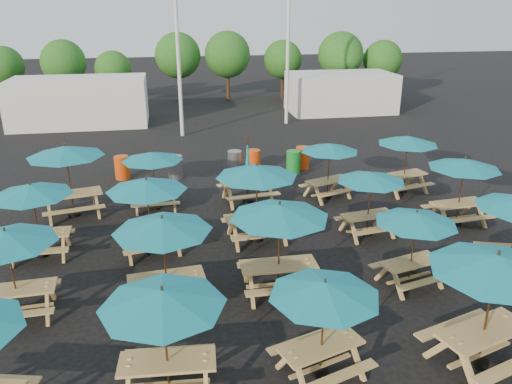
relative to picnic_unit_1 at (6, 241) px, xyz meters
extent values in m
plane|color=black|center=(6.50, 2.90, -1.98)|extent=(120.00, 120.00, 0.00)
cube|color=tan|center=(0.00, 0.00, -1.25)|extent=(1.82, 0.81, 0.06)
cube|color=tan|center=(0.04, -0.65, -1.54)|extent=(1.79, 0.36, 0.04)
cube|color=tan|center=(-0.04, 0.65, -1.54)|extent=(1.79, 0.36, 0.04)
cylinder|color=black|center=(0.00, 0.00, -1.94)|extent=(0.35, 0.35, 0.10)
cylinder|color=brown|center=(0.00, 0.00, -0.85)|extent=(0.04, 0.04, 2.27)
cone|color=#117688|center=(0.00, 0.00, 0.11)|extent=(2.41, 2.41, 0.32)
cube|color=tan|center=(-0.16, 3.10, -1.25)|extent=(1.79, 0.73, 0.06)
cube|color=tan|center=(-0.14, 2.45, -1.54)|extent=(1.78, 0.29, 0.04)
cube|color=tan|center=(-0.18, 3.75, -1.54)|extent=(1.78, 0.29, 0.04)
cylinder|color=black|center=(-0.16, 3.10, -1.94)|extent=(0.35, 0.35, 0.10)
cylinder|color=brown|center=(-0.16, 3.10, -0.85)|extent=(0.04, 0.04, 2.27)
cone|color=#117688|center=(-0.16, 3.10, 0.11)|extent=(2.32, 2.32, 0.32)
cube|color=tan|center=(0.29, 6.06, -1.16)|extent=(2.13, 1.21, 0.07)
cube|color=tan|center=(0.46, 5.34, -1.48)|extent=(2.02, 0.73, 0.04)
cube|color=tan|center=(0.13, 6.78, -1.48)|extent=(2.02, 0.73, 0.04)
cylinder|color=black|center=(0.29, 6.06, -1.93)|extent=(0.40, 0.40, 0.11)
cylinder|color=brown|center=(0.29, 6.06, -0.70)|extent=(0.05, 0.05, 2.56)
cone|color=#117688|center=(0.29, 6.06, 0.38)|extent=(3.08, 3.08, 0.36)
cube|color=tan|center=(3.46, -3.18, -1.24)|extent=(1.85, 0.82, 0.06)
cube|color=tan|center=(3.51, -2.52, -1.53)|extent=(1.82, 0.37, 0.04)
cylinder|color=brown|center=(3.46, -3.18, -0.83)|extent=(0.04, 0.04, 2.31)
cone|color=#117688|center=(3.46, -3.18, 0.14)|extent=(2.46, 2.46, 0.32)
cube|color=tan|center=(3.47, -0.12, -1.23)|extent=(1.90, 0.89, 0.06)
cube|color=tan|center=(3.54, -0.79, -1.52)|extent=(1.86, 0.44, 0.04)
cube|color=tan|center=(3.41, 0.55, -1.52)|extent=(1.86, 0.44, 0.04)
cylinder|color=black|center=(3.47, -0.12, -1.93)|extent=(0.37, 0.37, 0.10)
cylinder|color=brown|center=(3.47, -0.12, -0.81)|extent=(0.05, 0.05, 2.36)
cone|color=#117688|center=(3.47, -0.12, 0.19)|extent=(2.58, 2.58, 0.33)
cube|color=tan|center=(3.03, 2.79, -1.24)|extent=(1.93, 1.09, 0.06)
cube|color=tan|center=(3.18, 2.14, -1.53)|extent=(1.83, 0.64, 0.04)
cube|color=tan|center=(2.89, 3.44, -1.53)|extent=(1.83, 0.64, 0.04)
cylinder|color=black|center=(3.03, 2.79, -1.93)|extent=(0.36, 0.36, 0.10)
cylinder|color=brown|center=(3.03, 2.79, -0.82)|extent=(0.04, 0.04, 2.33)
cone|color=#117688|center=(3.03, 2.79, 0.16)|extent=(2.78, 2.78, 0.32)
cube|color=tan|center=(3.12, 6.20, -1.29)|extent=(1.71, 0.71, 0.06)
cube|color=tan|center=(3.14, 5.58, -1.56)|extent=(1.70, 0.29, 0.04)
cube|color=tan|center=(3.10, 6.82, -1.56)|extent=(1.70, 0.29, 0.04)
cylinder|color=black|center=(3.12, 6.20, -1.94)|extent=(0.34, 0.34, 0.09)
cylinder|color=brown|center=(3.12, 6.20, -0.90)|extent=(0.04, 0.04, 2.16)
cone|color=#117688|center=(3.12, 6.20, 0.01)|extent=(2.24, 2.24, 0.30)
cube|color=tan|center=(6.45, -3.19, -1.29)|extent=(1.81, 1.15, 0.06)
cube|color=tan|center=(6.64, -3.78, -1.56)|extent=(1.67, 0.75, 0.04)
cube|color=tan|center=(6.26, -2.60, -1.56)|extent=(1.67, 0.75, 0.04)
cylinder|color=black|center=(6.45, -3.19, -1.94)|extent=(0.34, 0.34, 0.09)
cylinder|color=brown|center=(6.45, -3.19, -0.91)|extent=(0.04, 0.04, 2.15)
cone|color=#117688|center=(6.45, -3.19, 0.00)|extent=(2.72, 2.72, 0.30)
cube|color=tan|center=(6.29, -0.05, -1.19)|extent=(1.94, 0.77, 0.06)
cube|color=tan|center=(6.28, -0.75, -1.50)|extent=(1.94, 0.28, 0.04)
cube|color=tan|center=(6.29, 0.66, -1.50)|extent=(1.94, 0.28, 0.04)
cylinder|color=black|center=(6.29, -0.05, -1.93)|extent=(0.39, 0.39, 0.11)
cylinder|color=brown|center=(6.29, -0.05, -0.75)|extent=(0.05, 0.05, 2.47)
cone|color=#117688|center=(6.29, -0.05, 0.29)|extent=(2.49, 2.49, 0.34)
cube|color=tan|center=(6.28, 3.04, -1.18)|extent=(2.01, 0.93, 0.06)
cube|color=tan|center=(6.34, 2.32, -1.50)|extent=(1.96, 0.45, 0.04)
cube|color=tan|center=(6.21, 3.75, -1.50)|extent=(1.96, 0.45, 0.04)
cylinder|color=black|center=(6.28, 3.04, -1.93)|extent=(0.39, 0.39, 0.11)
cylinder|color=brown|center=(6.28, 3.04, -0.74)|extent=(0.05, 0.05, 2.49)
cone|color=#117688|center=(6.28, 3.04, 0.31)|extent=(2.71, 2.71, 0.35)
cube|color=tan|center=(6.52, 6.31, -1.17)|extent=(2.07, 1.04, 0.07)
cube|color=tan|center=(6.62, 5.59, -1.49)|extent=(2.01, 0.55, 0.04)
cube|color=tan|center=(6.42, 7.04, -1.49)|extent=(2.01, 0.55, 0.04)
cylinder|color=black|center=(6.52, 6.31, -1.93)|extent=(0.40, 0.40, 0.11)
cylinder|color=brown|center=(6.52, 6.31, -0.72)|extent=(0.05, 0.05, 2.54)
cone|color=#117688|center=(6.52, 6.31, -0.27)|extent=(0.24, 0.24, 1.66)
cube|color=tan|center=(9.76, -3.47, -1.16)|extent=(2.15, 1.34, 0.07)
cube|color=tan|center=(9.54, -2.76, -1.48)|extent=(2.00, 0.86, 0.04)
cylinder|color=black|center=(9.76, -3.47, -1.93)|extent=(0.40, 0.40, 0.11)
cylinder|color=brown|center=(9.76, -3.47, -0.70)|extent=(0.05, 0.05, 2.57)
cone|color=#117688|center=(9.76, -3.47, 0.38)|extent=(3.21, 3.21, 0.36)
cube|color=tan|center=(9.78, -0.28, -1.31)|extent=(1.75, 1.02, 0.05)
cube|color=tan|center=(9.92, -0.87, -1.57)|extent=(1.65, 0.62, 0.04)
cube|color=tan|center=(9.63, 0.30, -1.57)|extent=(1.65, 0.62, 0.04)
cylinder|color=black|center=(9.78, -0.28, -1.94)|extent=(0.33, 0.33, 0.09)
cylinder|color=brown|center=(9.78, -0.28, -0.94)|extent=(0.04, 0.04, 2.10)
cone|color=#117688|center=(9.78, -0.28, -0.05)|extent=(2.55, 2.55, 0.29)
cube|color=tan|center=(9.84, 2.81, -1.29)|extent=(1.76, 0.90, 0.06)
cube|color=tan|center=(9.93, 2.20, -1.56)|extent=(1.69, 0.48, 0.04)
cube|color=tan|center=(9.74, 3.42, -1.56)|extent=(1.69, 0.48, 0.04)
cylinder|color=black|center=(9.84, 2.81, -1.94)|extent=(0.34, 0.34, 0.09)
cylinder|color=brown|center=(9.84, 2.81, -0.91)|extent=(0.04, 0.04, 2.14)
cone|color=#117688|center=(9.84, 2.81, -0.01)|extent=(2.45, 2.45, 0.30)
cube|color=tan|center=(9.60, 6.19, -1.29)|extent=(1.82, 1.20, 0.06)
cube|color=tan|center=(9.81, 5.61, -1.56)|extent=(1.68, 0.79, 0.04)
cube|color=tan|center=(9.39, 6.78, -1.56)|extent=(1.68, 0.79, 0.04)
cylinder|color=black|center=(9.60, 6.19, -1.94)|extent=(0.34, 0.34, 0.09)
cylinder|color=brown|center=(9.60, 6.19, -0.90)|extent=(0.04, 0.04, 2.17)
cone|color=#117688|center=(9.60, 6.19, 0.02)|extent=(2.78, 2.78, 0.30)
cube|color=tan|center=(12.71, -0.26, -1.24)|extent=(1.94, 1.22, 0.06)
cube|color=tan|center=(12.91, 0.37, -1.53)|extent=(1.80, 0.79, 0.04)
cylinder|color=black|center=(12.71, -0.26, -1.93)|extent=(0.36, 0.36, 0.10)
cube|color=tan|center=(13.15, 3.09, -1.24)|extent=(1.87, 0.88, 0.06)
cube|color=tan|center=(13.21, 2.43, -1.53)|extent=(1.83, 0.43, 0.04)
cube|color=tan|center=(13.08, 3.75, -1.53)|extent=(1.83, 0.43, 0.04)
cylinder|color=black|center=(13.15, 3.09, -1.93)|extent=(0.36, 0.36, 0.10)
cylinder|color=brown|center=(13.15, 3.09, -0.83)|extent=(0.04, 0.04, 2.32)
cone|color=#117688|center=(13.15, 3.09, 0.15)|extent=(2.53, 2.53, 0.32)
cube|color=tan|center=(12.72, 6.26, -1.24)|extent=(1.92, 1.13, 0.06)
cube|color=tan|center=(12.89, 5.62, -1.53)|extent=(1.80, 0.69, 0.04)
cube|color=tan|center=(12.56, 6.90, -1.53)|extent=(1.80, 0.69, 0.04)
cylinder|color=black|center=(12.72, 6.26, -1.93)|extent=(0.36, 0.36, 0.10)
cylinder|color=brown|center=(12.72, 6.26, -0.84)|extent=(0.04, 0.04, 2.30)
cone|color=#117688|center=(12.72, 6.26, 0.13)|extent=(2.80, 2.80, 0.32)
cylinder|color=#D5430C|center=(1.70, 9.86, -1.49)|extent=(0.62, 0.62, 0.99)
cylinder|color=gray|center=(3.93, 9.52, -1.49)|extent=(0.62, 0.62, 0.99)
cylinder|color=gray|center=(6.51, 9.82, -1.49)|extent=(0.62, 0.62, 0.99)
cylinder|color=#D5430C|center=(7.34, 9.83, -1.49)|extent=(0.62, 0.62, 0.99)
cylinder|color=#178129|center=(9.05, 9.38, -1.49)|extent=(0.62, 0.62, 0.99)
cylinder|color=#D5430C|center=(9.62, 9.94, -1.49)|extent=(0.62, 0.62, 0.99)
cylinder|color=silver|center=(4.50, 16.90, 4.02)|extent=(0.20, 0.20, 12.00)
cylinder|color=silver|center=(11.00, 18.90, 4.02)|extent=(0.20, 0.20, 12.00)
cube|color=silver|center=(-1.50, 20.90, -0.58)|extent=(8.00, 4.00, 2.80)
cube|color=silver|center=(15.50, 21.90, -0.68)|extent=(7.00, 4.00, 2.60)
cylinder|color=#382314|center=(-7.58, 28.15, -1.02)|extent=(0.24, 0.24, 1.92)
sphere|color=#1E5919|center=(-7.58, 28.15, 0.85)|extent=(2.80, 2.80, 2.80)
cylinder|color=#382314|center=(-3.25, 26.81, -0.92)|extent=(0.24, 0.24, 2.14)
sphere|color=#1E5919|center=(-3.25, 26.81, 1.18)|extent=(3.11, 3.11, 3.11)
cylinder|color=#382314|center=(0.11, 26.56, -1.09)|extent=(0.24, 0.24, 1.78)
sphere|color=#1E5919|center=(0.11, 26.56, 0.65)|extent=(2.59, 2.59, 2.59)
cylinder|color=#382314|center=(4.74, 27.62, -0.83)|extent=(0.24, 0.24, 2.31)
sphere|color=#1E5919|center=(4.74, 27.62, 1.43)|extent=(3.36, 3.36, 3.36)
cylinder|color=#382314|center=(8.40, 27.16, -0.81)|extent=(0.24, 0.24, 2.35)
sphere|color=#1E5919|center=(8.40, 27.16, 1.48)|extent=(3.41, 3.41, 3.41)
cylinder|color=#382314|center=(12.72, 27.58, -0.98)|extent=(0.24, 0.24, 2.02)
sphere|color=#1E5919|center=(12.72, 27.58, 1.00)|extent=(2.94, 2.94, 2.94)
cylinder|color=#382314|center=(16.73, 25.80, -0.82)|extent=(0.24, 0.24, 2.32)
sphere|color=#1E5919|center=(16.73, 25.80, 1.45)|extent=(3.38, 3.38, 3.38)
cylinder|color=#382314|center=(20.12, 25.83, -0.97)|extent=(0.24, 0.24, 2.03)
sphere|color=#1E5919|center=(20.12, 25.83, 1.02)|extent=(2.95, 2.95, 2.95)
camera|label=1|loc=(3.76, -10.92, 5.00)|focal=35.00mm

